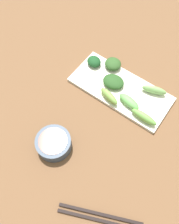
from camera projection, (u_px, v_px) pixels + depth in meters
tabletop at (96, 111)px, 0.78m from camera, size 2.10×2.10×0.02m
sauce_bowl at (54, 143)px, 0.69m from camera, size 0.11×0.11×0.04m
serving_plate at (120, 89)px, 0.80m from camera, size 0.16×0.35×0.01m
broccoli_leafy_0 at (94, 62)px, 0.83m from camera, size 0.06×0.06×0.03m
broccoli_leafy_1 at (113, 82)px, 0.79m from camera, size 0.07×0.08×0.03m
broccoli_leafy_2 at (113, 64)px, 0.82m from camera, size 0.07×0.07×0.03m
broccoli_stalk_3 at (109, 96)px, 0.76m from camera, size 0.05×0.08×0.03m
broccoli_stalk_4 at (154, 90)px, 0.77m from camera, size 0.05×0.09×0.03m
broccoli_stalk_5 at (129, 102)px, 0.75m from camera, size 0.04×0.08×0.03m
broccoli_stalk_6 at (144, 117)px, 0.72m from camera, size 0.03×0.09×0.03m
chopsticks at (100, 217)px, 0.61m from camera, size 0.11×0.22×0.01m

